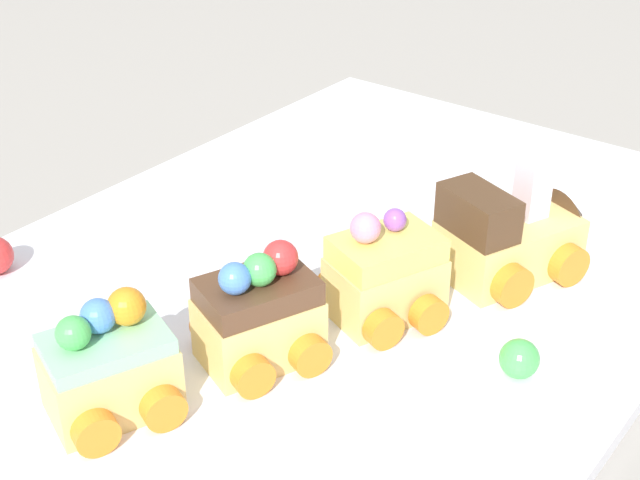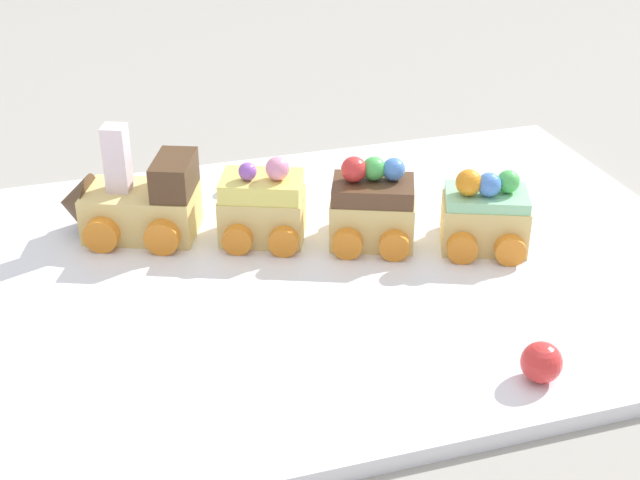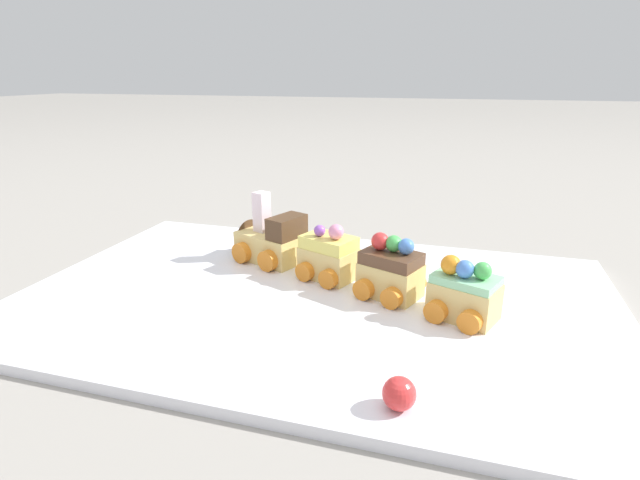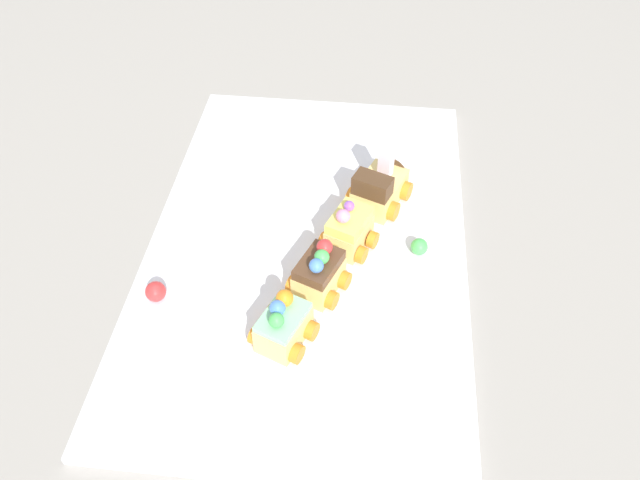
{
  "view_description": "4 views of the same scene",
  "coord_description": "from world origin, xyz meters",
  "px_view_note": "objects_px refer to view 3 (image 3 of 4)",
  "views": [
    {
      "loc": [
        -0.4,
        -0.32,
        0.34
      ],
      "look_at": [
        -0.03,
        -0.03,
        0.07
      ],
      "focal_mm": 50.0,
      "sensor_mm": 36.0,
      "label": 1
    },
    {
      "loc": [
        0.15,
        0.58,
        0.37
      ],
      "look_at": [
        -0.03,
        0.02,
        0.04
      ],
      "focal_mm": 50.0,
      "sensor_mm": 36.0,
      "label": 2
    },
    {
      "loc": [
        -0.16,
        0.52,
        0.26
      ],
      "look_at": [
        -0.01,
        -0.0,
        0.08
      ],
      "focal_mm": 28.0,
      "sensor_mm": 36.0,
      "label": 3
    },
    {
      "loc": [
        -0.6,
        -0.08,
        0.65
      ],
      "look_at": [
        -0.04,
        -0.02,
        0.06
      ],
      "focal_mm": 35.0,
      "sensor_mm": 36.0,
      "label": 4
    }
  ],
  "objects_px": {
    "cake_car_lemon": "(330,258)",
    "gumball_red": "(399,394)",
    "cake_train_locomotive": "(267,240)",
    "gumball_green": "(350,245)",
    "cake_car_chocolate": "(391,272)",
    "cake_car_mint": "(464,295)"
  },
  "relations": [
    {
      "from": "cake_car_mint",
      "to": "cake_car_chocolate",
      "type": "bearing_deg",
      "value": -0.49
    },
    {
      "from": "cake_car_chocolate",
      "to": "cake_car_mint",
      "type": "distance_m",
      "value": 0.09
    },
    {
      "from": "cake_car_lemon",
      "to": "gumball_green",
      "type": "distance_m",
      "value": 0.1
    },
    {
      "from": "cake_train_locomotive",
      "to": "cake_car_lemon",
      "type": "height_order",
      "value": "cake_train_locomotive"
    },
    {
      "from": "cake_train_locomotive",
      "to": "cake_car_mint",
      "type": "distance_m",
      "value": 0.29
    },
    {
      "from": "gumball_green",
      "to": "cake_train_locomotive",
      "type": "bearing_deg",
      "value": 28.22
    },
    {
      "from": "cake_car_chocolate",
      "to": "cake_car_mint",
      "type": "height_order",
      "value": "cake_car_chocolate"
    },
    {
      "from": "cake_train_locomotive",
      "to": "cake_car_chocolate",
      "type": "relative_size",
      "value": 1.47
    },
    {
      "from": "cake_train_locomotive",
      "to": "cake_car_mint",
      "type": "xyz_separation_m",
      "value": [
        -0.27,
        0.11,
        -0.0
      ]
    },
    {
      "from": "cake_car_chocolate",
      "to": "gumball_green",
      "type": "relative_size",
      "value": 3.61
    },
    {
      "from": "cake_car_lemon",
      "to": "gumball_red",
      "type": "relative_size",
      "value": 3.16
    },
    {
      "from": "cake_car_lemon",
      "to": "cake_car_chocolate",
      "type": "xyz_separation_m",
      "value": [
        -0.08,
        0.03,
        0.0
      ]
    },
    {
      "from": "cake_car_chocolate",
      "to": "gumball_red",
      "type": "bearing_deg",
      "value": 122.44
    },
    {
      "from": "cake_car_lemon",
      "to": "cake_car_chocolate",
      "type": "distance_m",
      "value": 0.09
    },
    {
      "from": "cake_car_lemon",
      "to": "gumball_red",
      "type": "height_order",
      "value": "cake_car_lemon"
    },
    {
      "from": "cake_train_locomotive",
      "to": "gumball_green",
      "type": "bearing_deg",
      "value": -130.13
    },
    {
      "from": "cake_car_mint",
      "to": "gumball_red",
      "type": "relative_size",
      "value": 3.16
    },
    {
      "from": "cake_car_lemon",
      "to": "cake_car_chocolate",
      "type": "height_order",
      "value": "same"
    },
    {
      "from": "cake_car_lemon",
      "to": "gumball_green",
      "type": "height_order",
      "value": "cake_car_lemon"
    },
    {
      "from": "gumball_red",
      "to": "gumball_green",
      "type": "bearing_deg",
      "value": -70.7
    },
    {
      "from": "gumball_green",
      "to": "cake_car_lemon",
      "type": "bearing_deg",
      "value": 88.06
    },
    {
      "from": "gumball_green",
      "to": "gumball_red",
      "type": "relative_size",
      "value": 0.87
    }
  ]
}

